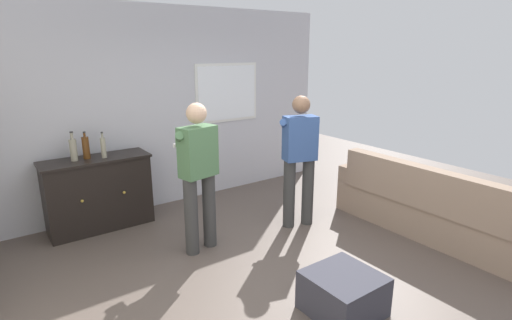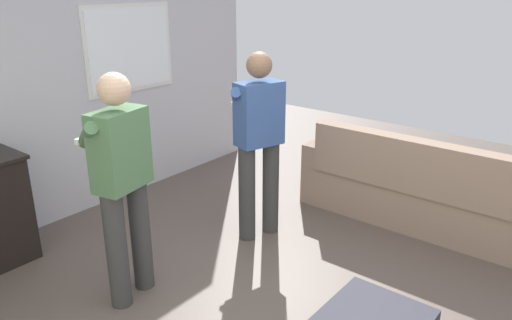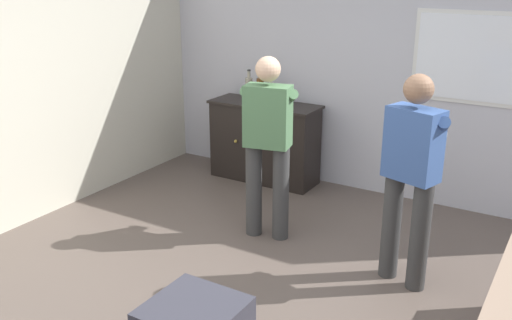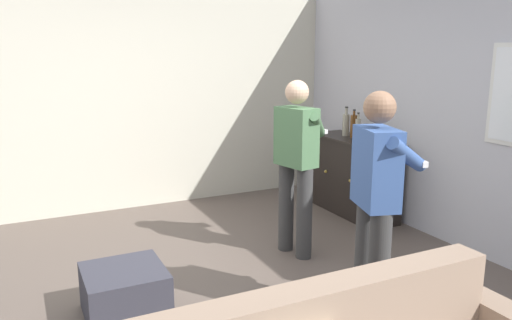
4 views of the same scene
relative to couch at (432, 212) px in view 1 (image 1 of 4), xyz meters
name	(u,v)px [view 1 (image 1 of 4)]	position (x,y,z in m)	size (l,w,h in m)	color
ground	(289,277)	(-1.95, 0.33, -0.34)	(10.40, 10.40, 0.00)	brown
wall_back_with_window	(173,107)	(-1.93, 2.99, 1.07)	(5.20, 0.15, 2.80)	silver
couch	(432,212)	(0.00, 0.00, 0.00)	(0.57, 2.62, 0.91)	gray
sideboard_cabinet	(99,193)	(-3.15, 2.63, 0.12)	(1.28, 0.49, 0.92)	black
bottle_wine_green	(73,149)	(-3.37, 2.66, 0.73)	(0.08, 0.08, 0.36)	gray
bottle_liquor_amber	(103,147)	(-3.05, 2.59, 0.72)	(0.06, 0.06, 0.32)	gray
bottle_spirits_clear	(86,148)	(-3.23, 2.66, 0.72)	(0.08, 0.08, 0.34)	#593314
ottoman	(343,293)	(-1.93, -0.36, -0.16)	(0.58, 0.58, 0.36)	#33333D
person_standing_left	(198,171)	(-2.39, 1.38, 0.60)	(0.55, 0.51, 1.68)	#383838
person_standing_right	(299,155)	(-1.05, 1.23, 0.60)	(0.53, 0.52, 1.68)	#383838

